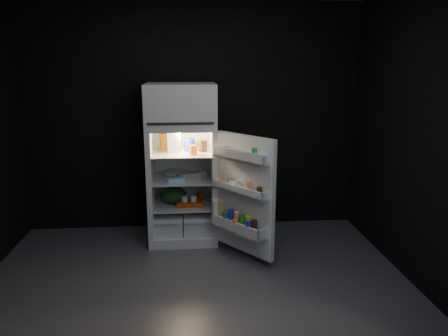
{
  "coord_description": "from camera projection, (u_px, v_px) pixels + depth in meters",
  "views": [
    {
      "loc": [
        -0.06,
        -3.52,
        2.01
      ],
      "look_at": [
        0.33,
        1.0,
        0.9
      ],
      "focal_mm": 35.0,
      "sensor_mm": 36.0,
      "label": 1
    }
  ],
  "objects": [
    {
      "name": "floor",
      "position": [
        197.0,
        293.0,
        3.89
      ],
      "size": [
        4.0,
        3.4,
        0.0
      ],
      "primitive_type": "cube",
      "color": "#56565C",
      "rests_on": "ground"
    },
    {
      "name": "fridge_door",
      "position": [
        242.0,
        197.0,
        4.4
      ],
      "size": [
        0.6,
        0.68,
        1.22
      ],
      "color": "white",
      "rests_on": "ground"
    },
    {
      "name": "wall_front",
      "position": [
        203.0,
        215.0,
        1.93
      ],
      "size": [
        4.0,
        0.0,
        2.7
      ],
      "primitive_type": "cube",
      "color": "black",
      "rests_on": "ground"
    },
    {
      "name": "mayo_jar",
      "position": [
        189.0,
        145.0,
        4.93
      ],
      "size": [
        0.16,
        0.16,
        0.14
      ],
      "primitive_type": "cylinder",
      "rotation": [
        0.0,
        0.0,
        -0.4
      ],
      "color": "#1D309F",
      "rests_on": "refrigerator"
    },
    {
      "name": "refrigerator",
      "position": [
        182.0,
        157.0,
        4.93
      ],
      "size": [
        0.76,
        0.71,
        1.78
      ],
      "color": "white",
      "rests_on": "ground"
    },
    {
      "name": "wrapped_pkg",
      "position": [
        204.0,
        172.0,
        5.1
      ],
      "size": [
        0.14,
        0.13,
        0.05
      ],
      "primitive_type": "cube",
      "rotation": [
        0.0,
        0.0,
        -0.33
      ],
      "color": "beige",
      "rests_on": "refrigerator"
    },
    {
      "name": "amber_bottle",
      "position": [
        163.0,
        141.0,
        4.95
      ],
      "size": [
        0.11,
        0.11,
        0.22
      ],
      "primitive_type": "cylinder",
      "rotation": [
        0.0,
        0.0,
        0.29
      ],
      "color": "orange",
      "rests_on": "refrigerator"
    },
    {
      "name": "flat_package",
      "position": [
        176.0,
        180.0,
        4.78
      ],
      "size": [
        0.21,
        0.15,
        0.04
      ],
      "primitive_type": "cube",
      "rotation": [
        0.0,
        0.0,
        0.33
      ],
      "color": "#9DD7F2",
      "rests_on": "refrigerator"
    },
    {
      "name": "small_can_red",
      "position": [
        200.0,
        196.0,
        5.13
      ],
      "size": [
        0.08,
        0.08,
        0.09
      ],
      "primitive_type": "cylinder",
      "rotation": [
        0.0,
        0.0,
        -0.24
      ],
      "color": "#B43F0F",
      "rests_on": "refrigerator"
    },
    {
      "name": "jam_jar",
      "position": [
        203.0,
        146.0,
        4.89
      ],
      "size": [
        0.11,
        0.11,
        0.13
      ],
      "primitive_type": "cylinder",
      "rotation": [
        0.0,
        0.0,
        0.14
      ],
      "color": "#301F0D",
      "rests_on": "refrigerator"
    },
    {
      "name": "milk_jug",
      "position": [
        174.0,
        141.0,
        4.85
      ],
      "size": [
        0.14,
        0.14,
        0.24
      ],
      "primitive_type": "cube",
      "rotation": [
        0.0,
        0.0,
        -0.04
      ],
      "color": "white",
      "rests_on": "refrigerator"
    },
    {
      "name": "wall_right",
      "position": [
        428.0,
        141.0,
        3.74
      ],
      "size": [
        0.0,
        3.4,
        2.7
      ],
      "primitive_type": "cube",
      "color": "black",
      "rests_on": "ground"
    },
    {
      "name": "wall_back",
      "position": [
        192.0,
        118.0,
        5.22
      ],
      "size": [
        4.0,
        0.0,
        2.7
      ],
      "primitive_type": "cube",
      "color": "black",
      "rests_on": "ground"
    },
    {
      "name": "yogurt_tray",
      "position": [
        190.0,
        203.0,
        4.92
      ],
      "size": [
        0.3,
        0.17,
        0.05
      ],
      "primitive_type": "cube",
      "rotation": [
        0.0,
        0.0,
        -0.06
      ],
      "color": "#B43F0F",
      "rests_on": "refrigerator"
    },
    {
      "name": "pie",
      "position": [
        176.0,
        174.0,
        5.05
      ],
      "size": [
        0.35,
        0.35,
        0.04
      ],
      "primitive_type": "cylinder",
      "rotation": [
        0.0,
        0.0,
        0.41
      ],
      "color": "tan",
      "rests_on": "refrigerator"
    },
    {
      "name": "produce_bag",
      "position": [
        174.0,
        195.0,
        4.99
      ],
      "size": [
        0.31,
        0.27,
        0.2
      ],
      "primitive_type": "ellipsoid",
      "rotation": [
        0.0,
        0.0,
        0.05
      ],
      "color": "#193815",
      "rests_on": "refrigerator"
    },
    {
      "name": "egg_carton",
      "position": [
        189.0,
        176.0,
        4.89
      ],
      "size": [
        0.28,
        0.19,
        0.07
      ],
      "primitive_type": "cube",
      "rotation": [
        0.0,
        0.0,
        0.38
      ],
      "color": "gray",
      "rests_on": "refrigerator"
    },
    {
      "name": "small_carton",
      "position": [
        193.0,
        150.0,
        4.74
      ],
      "size": [
        0.09,
        0.08,
        0.1
      ],
      "primitive_type": "cube",
      "rotation": [
        0.0,
        0.0,
        0.41
      ],
      "color": "orange",
      "rests_on": "refrigerator"
    },
    {
      "name": "small_can_silver",
      "position": [
        203.0,
        194.0,
        5.2
      ],
      "size": [
        0.07,
        0.07,
        0.09
      ],
      "primitive_type": "cylinder",
      "rotation": [
        0.0,
        0.0,
        -0.19
      ],
      "color": "silver",
      "rests_on": "refrigerator"
    }
  ]
}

